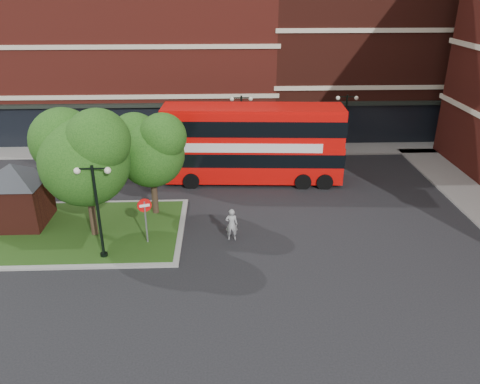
{
  "coord_description": "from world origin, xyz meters",
  "views": [
    {
      "loc": [
        0.56,
        -20.19,
        12.71
      ],
      "look_at": [
        1.48,
        3.64,
        2.0
      ],
      "focal_mm": 35.0,
      "sensor_mm": 36.0,
      "label": 1
    }
  ],
  "objects_px": {
    "woman": "(232,224)",
    "car_white": "(308,143)",
    "bus": "(253,139)",
    "car_silver": "(139,145)"
  },
  "relations": [
    {
      "from": "car_silver",
      "to": "car_white",
      "type": "distance_m",
      "value": 13.76
    },
    {
      "from": "woman",
      "to": "car_white",
      "type": "bearing_deg",
      "value": -112.36
    },
    {
      "from": "woman",
      "to": "car_silver",
      "type": "distance_m",
      "value": 15.87
    },
    {
      "from": "bus",
      "to": "car_white",
      "type": "bearing_deg",
      "value": 53.41
    },
    {
      "from": "car_white",
      "to": "bus",
      "type": "bearing_deg",
      "value": 142.18
    },
    {
      "from": "bus",
      "to": "car_silver",
      "type": "distance_m",
      "value": 10.87
    },
    {
      "from": "bus",
      "to": "car_white",
      "type": "xyz_separation_m",
      "value": [
        4.95,
        5.96,
        -2.26
      ]
    },
    {
      "from": "bus",
      "to": "woman",
      "type": "height_order",
      "value": "bus"
    },
    {
      "from": "woman",
      "to": "car_white",
      "type": "relative_size",
      "value": 0.39
    },
    {
      "from": "car_white",
      "to": "woman",
      "type": "bearing_deg",
      "value": 156.98
    }
  ]
}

